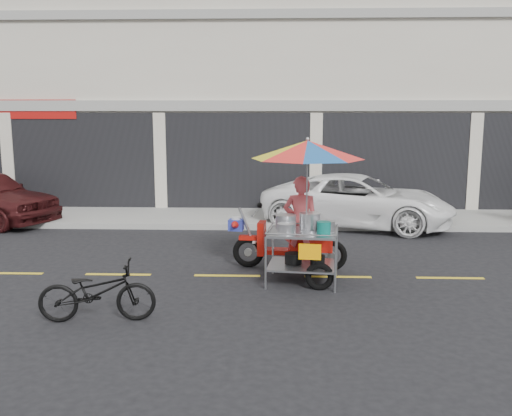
{
  "coord_description": "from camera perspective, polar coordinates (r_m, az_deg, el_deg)",
  "views": [
    {
      "loc": [
        -1.1,
        -9.95,
        2.95
      ],
      "look_at": [
        -1.5,
        0.6,
        1.15
      ],
      "focal_mm": 40.0,
      "sensor_mm": 36.0,
      "label": 1
    }
  ],
  "objects": [
    {
      "name": "white_pickup",
      "position": [
        14.9,
        10.16,
        0.73
      ],
      "size": [
        5.28,
        3.59,
        1.34
      ],
      "primitive_type": "imported",
      "rotation": [
        0.0,
        0.0,
        1.26
      ],
      "color": "white",
      "rests_on": "ground"
    },
    {
      "name": "ground",
      "position": [
        10.44,
        8.19,
        -6.84
      ],
      "size": [
        90.0,
        90.0,
        0.0
      ],
      "primitive_type": "plane",
      "color": "black"
    },
    {
      "name": "shophouse_block",
      "position": [
        20.95,
        13.28,
        12.95
      ],
      "size": [
        36.0,
        8.11,
        10.4
      ],
      "color": "beige",
      "rests_on": "ground"
    },
    {
      "name": "near_bicycle",
      "position": [
        8.43,
        -15.61,
        -8.08
      ],
      "size": [
        1.69,
        0.75,
        0.86
      ],
      "primitive_type": "imported",
      "rotation": [
        0.0,
        0.0,
        1.68
      ],
      "color": "black",
      "rests_on": "ground"
    },
    {
      "name": "sidewalk",
      "position": [
        15.76,
        6.13,
        -0.89
      ],
      "size": [
        45.0,
        3.0,
        0.15
      ],
      "primitive_type": "cube",
      "color": "gray",
      "rests_on": "ground"
    },
    {
      "name": "centerline",
      "position": [
        10.44,
        8.19,
        -6.82
      ],
      "size": [
        42.0,
        0.1,
        0.01
      ],
      "primitive_type": "cube",
      "color": "gold",
      "rests_on": "ground"
    },
    {
      "name": "food_vendor_rig",
      "position": [
        10.05,
        4.73,
        1.83
      ],
      "size": [
        2.51,
        2.21,
        2.53
      ],
      "rotation": [
        0.0,
        0.0,
        -0.12
      ],
      "color": "black",
      "rests_on": "ground"
    }
  ]
}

